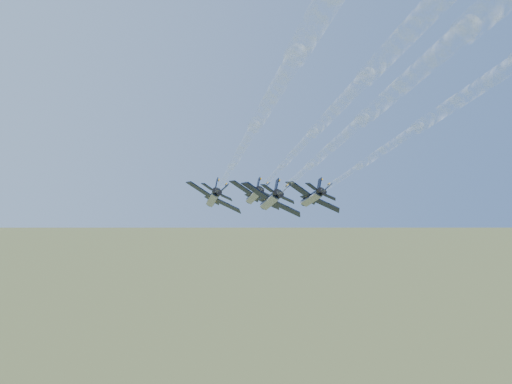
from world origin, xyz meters
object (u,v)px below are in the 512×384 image
jet_left (213,198)px  jet_slot (270,200)px  jet_lead (254,195)px  jet_right (312,197)px

jet_left → jet_slot: (4.96, -13.05, 0.00)m
jet_lead → jet_slot: (-7.34, -18.10, 0.00)m
jet_lead → jet_right: (5.30, -13.65, 0.00)m
jet_right → jet_slot: 13.40m
jet_lead → jet_right: 14.65m
jet_lead → jet_left: 13.30m
jet_slot → jet_left: bearing=135.0°
jet_slot → jet_lead: bearing=92.2°
jet_right → jet_slot: (-12.64, -4.44, 0.00)m
jet_left → jet_slot: bearing=-45.0°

